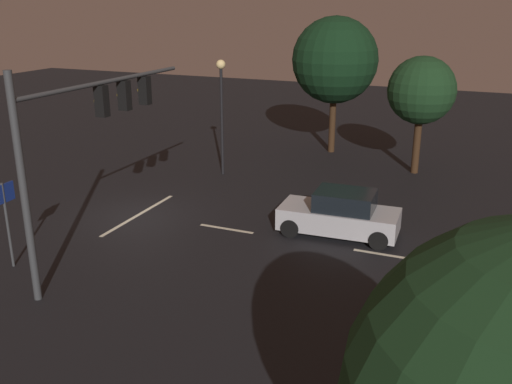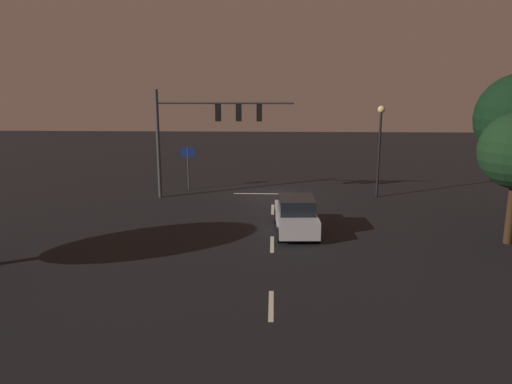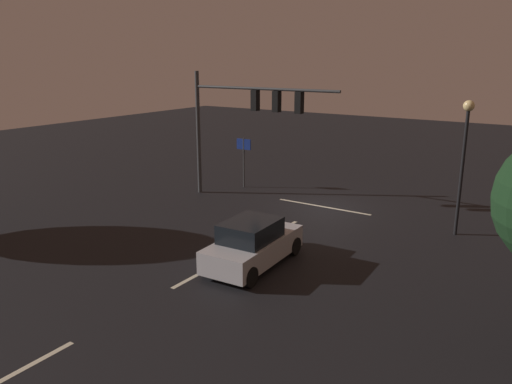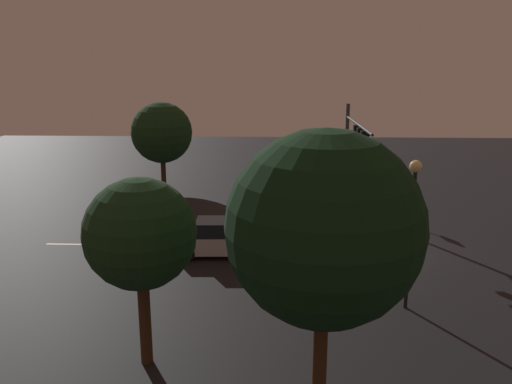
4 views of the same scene
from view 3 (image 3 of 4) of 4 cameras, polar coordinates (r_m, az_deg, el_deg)
ground_plane at (r=25.30m, az=7.75°, el=-1.63°), size 80.00×80.00×0.00m
traffic_signal_assembly at (r=25.27m, az=-1.32°, el=9.15°), size 8.25×0.47×6.54m
lane_dash_far at (r=21.92m, az=3.16°, el=-4.13°), size 0.16×2.20×0.01m
lane_dash_mid at (r=17.36m, az=-7.04°, el=-9.51°), size 0.16×2.20×0.01m
lane_dash_near at (r=13.93m, az=-23.97°, el=-17.37°), size 0.16×2.20×0.01m
stop_bar at (r=25.23m, az=7.67°, el=-1.66°), size 5.00×0.16×0.01m
car_approaching at (r=17.84m, az=-0.36°, el=-5.94°), size 2.07×4.44×1.70m
street_lamp_left_kerb at (r=21.84m, az=22.67°, el=5.10°), size 0.44×0.44×5.58m
route_sign at (r=28.41m, az=-1.40°, el=4.58°), size 0.90×0.10×2.84m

